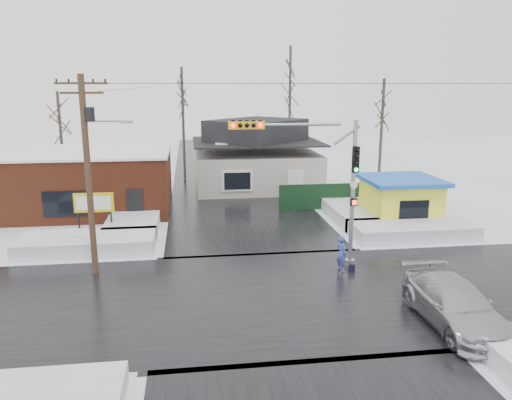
{
  "coord_description": "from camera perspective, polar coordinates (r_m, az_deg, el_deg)",
  "views": [
    {
      "loc": [
        -3.53,
        -18.99,
        8.58
      ],
      "look_at": [
        -0.35,
        4.67,
        3.0
      ],
      "focal_mm": 35.0,
      "sensor_mm": 36.0,
      "label": 1
    }
  ],
  "objects": [
    {
      "name": "tree_far_left",
      "position": [
        45.0,
        -8.44,
        12.22
      ],
      "size": [
        3.0,
        3.0,
        10.0
      ],
      "color": "#332821",
      "rests_on": "ground"
    },
    {
      "name": "road_ew",
      "position": [
        21.14,
        2.68,
        -10.79
      ],
      "size": [
        120.0,
        10.0,
        0.02
      ],
      "primitive_type": "cube",
      "color": "black",
      "rests_on": "ground"
    },
    {
      "name": "snowbank_nside_w",
      "position": [
        32.24,
        -13.57,
        -1.92
      ],
      "size": [
        3.0,
        8.0,
        0.8
      ],
      "primitive_type": "cube",
      "color": "white",
      "rests_on": "ground"
    },
    {
      "name": "tree_far_right",
      "position": [
        42.0,
        14.32,
        10.82
      ],
      "size": [
        3.0,
        3.0,
        9.0
      ],
      "color": "#332821",
      "rests_on": "ground"
    },
    {
      "name": "marquee_sign",
      "position": [
        29.76,
        -18.03,
        -0.43
      ],
      "size": [
        2.2,
        0.21,
        2.55
      ],
      "color": "black",
      "rests_on": "ground"
    },
    {
      "name": "tree_far_west",
      "position": [
        44.31,
        -21.61,
        9.38
      ],
      "size": [
        3.0,
        3.0,
        8.0
      ],
      "color": "#332821",
      "rests_on": "ground"
    },
    {
      "name": "pedestrian",
      "position": [
        23.67,
        9.76,
        -6.1
      ],
      "size": [
        0.58,
        0.72,
        1.7
      ],
      "primitive_type": "imported",
      "rotation": [
        0.0,
        0.0,
        1.89
      ],
      "color": "#3C48A8",
      "rests_on": "ground"
    },
    {
      "name": "snowbank_nw",
      "position": [
        27.8,
        -18.7,
        -4.68
      ],
      "size": [
        7.0,
        3.0,
        0.8
      ],
      "primitive_type": "cube",
      "color": "white",
      "rests_on": "ground"
    },
    {
      "name": "house",
      "position": [
        41.79,
        0.04,
        4.96
      ],
      "size": [
        10.4,
        8.4,
        5.76
      ],
      "color": "beige",
      "rests_on": "ground"
    },
    {
      "name": "road_ns",
      "position": [
        21.14,
        2.68,
        -10.79
      ],
      "size": [
        10.0,
        120.0,
        0.02
      ],
      "primitive_type": "cube",
      "color": "black",
      "rests_on": "ground"
    },
    {
      "name": "brick_building",
      "position": [
        36.36,
        -19.38,
        2.1
      ],
      "size": [
        12.2,
        8.2,
        4.12
      ],
      "color": "brown",
      "rests_on": "ground"
    },
    {
      "name": "snowbank_ne",
      "position": [
        29.99,
        17.41,
        -3.29
      ],
      "size": [
        7.0,
        3.0,
        0.8
      ],
      "primitive_type": "cube",
      "color": "white",
      "rests_on": "ground"
    },
    {
      "name": "kiosk",
      "position": [
        32.57,
        16.14,
        0.01
      ],
      "size": [
        4.6,
        4.6,
        2.88
      ],
      "color": "#FAFA37",
      "rests_on": "ground"
    },
    {
      "name": "tree_far_mid",
      "position": [
        47.96,
        3.94,
        14.28
      ],
      "size": [
        3.0,
        3.0,
        12.0
      ],
      "color": "#332821",
      "rests_on": "ground"
    },
    {
      "name": "fence",
      "position": [
        35.33,
        9.04,
        0.43
      ],
      "size": [
        8.0,
        0.12,
        1.8
      ],
      "primitive_type": "cube",
      "color": "black",
      "rests_on": "ground"
    },
    {
      "name": "shopping_bag",
      "position": [
        23.89,
        10.9,
        -7.7
      ],
      "size": [
        0.3,
        0.2,
        0.35
      ],
      "primitive_type": "cube",
      "rotation": [
        0.0,
        0.0,
        -0.3
      ],
      "color": "black",
      "rests_on": "ground"
    },
    {
      "name": "utility_pole",
      "position": [
        23.18,
        -18.54,
        3.87
      ],
      "size": [
        3.15,
        0.44,
        9.0
      ],
      "color": "#382619",
      "rests_on": "ground"
    },
    {
      "name": "traffic_signal",
      "position": [
        23.11,
        7.44,
        2.97
      ],
      "size": [
        6.05,
        0.68,
        7.0
      ],
      "color": "gray",
      "rests_on": "ground"
    },
    {
      "name": "snowbank_nside_e",
      "position": [
        33.74,
        10.78,
        -1.11
      ],
      "size": [
        3.0,
        8.0,
        0.8
      ],
      "primitive_type": "cube",
      "color": "white",
      "rests_on": "ground"
    },
    {
      "name": "ground",
      "position": [
        21.14,
        2.68,
        -10.81
      ],
      "size": [
        120.0,
        120.0,
        0.0
      ],
      "primitive_type": "plane",
      "color": "white",
      "rests_on": "ground"
    },
    {
      "name": "car",
      "position": [
        19.79,
        21.74,
        -11.03
      ],
      "size": [
        2.23,
        5.45,
        1.58
      ],
      "primitive_type": "imported",
      "rotation": [
        0.0,
        0.0,
        0.0
      ],
      "color": "#ACAFB3",
      "rests_on": "ground"
    }
  ]
}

